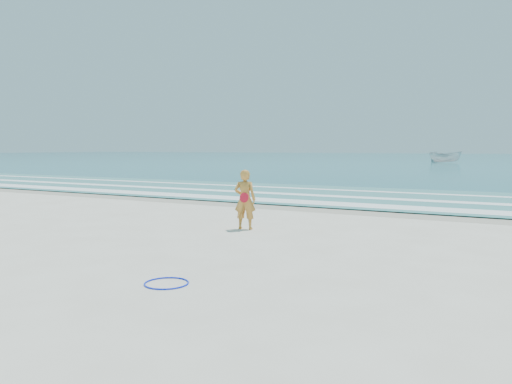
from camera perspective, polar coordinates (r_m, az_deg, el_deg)
The scene contains 10 objects.
ground at distance 10.83m, azimuth -10.11°, elevation -6.94°, with size 400.00×400.00×0.00m, color silver.
wet_sand at distance 18.62m, azimuth 7.50°, elevation -1.87°, with size 400.00×2.40×0.00m, color #B2A893.
ocean at distance 113.46m, azimuth 25.34°, elevation 3.46°, with size 400.00×190.00×0.04m, color #19727F.
shallow at distance 23.32m, azimuth 11.95°, elevation -0.44°, with size 400.00×10.00×0.01m, color #59B7AD.
foam_near at distance 19.82m, azimuth 8.86°, elevation -1.32°, with size 400.00×1.40×0.01m, color white.
foam_mid at distance 22.56m, azimuth 11.36°, elevation -0.59°, with size 400.00×0.90×0.01m, color white.
foam_far at distance 25.72m, azimuth 13.55°, elevation 0.05°, with size 400.00×0.60×0.01m, color white.
hoop at distance 8.48m, azimuth -10.19°, elevation -10.22°, with size 0.74×0.74×0.03m, color #0C24DB.
boat at distance 79.34m, azimuth 20.82°, elevation 3.78°, with size 1.71×4.55×1.76m, color silver.
woman at distance 13.69m, azimuth -1.27°, elevation -0.86°, with size 0.69×0.55×1.65m.
Camera 1 is at (6.65, -8.24, 2.24)m, focal length 35.00 mm.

